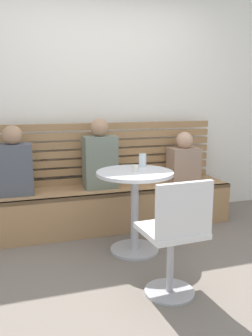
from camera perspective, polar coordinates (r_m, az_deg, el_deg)
name	(u,v)px	position (r m, az deg, el deg)	size (l,w,h in m)	color
ground	(148,280)	(2.85, 3.50, -17.54)	(8.00, 8.00, 0.00)	#70665B
back_wall	(96,91)	(4.07, -4.93, 12.24)	(5.20, 0.10, 2.90)	white
booth_bench	(107,207)	(3.82, -3.10, -6.36)	(2.70, 0.52, 0.44)	#A87C51
booth_backrest	(101,153)	(3.92, -4.10, 2.45)	(2.65, 0.04, 0.67)	#9A7249
cafe_table	(135,196)	(3.15, 1.42, -4.52)	(0.68, 0.68, 0.74)	#ADADB2
white_chair	(175,234)	(2.45, 7.98, -10.55)	(0.42, 0.42, 0.85)	#ADADB2
person_adult	(100,157)	(3.70, -4.22, 1.74)	(0.34, 0.22, 0.73)	slate
person_child_left	(184,160)	(4.06, 9.30, 1.30)	(0.34, 0.22, 0.56)	#9E7F6B
person_child_middle	(14,164)	(3.59, -17.60, 0.56)	(0.34, 0.22, 0.68)	#4C515B
cup_espresso_small	(135,168)	(3.10, 1.51, -0.02)	(0.06, 0.06, 0.06)	silver
cup_glass_tall	(143,160)	(3.32, 2.68, 1.27)	(0.07, 0.07, 0.12)	silver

